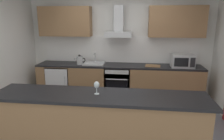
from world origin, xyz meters
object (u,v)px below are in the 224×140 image
Objects in this scene: range_hood at (119,27)px; wine_glass at (97,85)px; oven at (118,83)px; sink at (94,63)px; chopping_board at (153,66)px; kettle at (80,60)px; refrigerator at (61,82)px; microwave at (182,61)px.

range_hood is 2.43m from wine_glass.
wine_glass is (-0.08, -2.20, 0.65)m from oven.
sink reaches higher than chopping_board.
oven is 4.50× the size of wine_glass.
range_hood is (0.93, 0.16, 0.78)m from kettle.
refrigerator is 2.94× the size of kettle.
sink is at bearing 102.71° from wine_glass.
microwave is at bearing -1.09° from sink.
kettle is at bearing -170.00° from range_hood.
oven is 2.77× the size of kettle.
refrigerator is (-1.44, -0.00, -0.03)m from oven.
range_hood reaches higher than kettle.
microwave is 2.40m from kettle.
range_hood is at bearing 88.06° from wine_glass.
range_hood is at bearing 173.90° from microwave.
wine_glass is at bearing -112.42° from chopping_board.
sink is (-0.58, 0.01, 0.47)m from oven.
microwave reaches higher than sink.
oven is at bearing -1.09° from sink.
oven is 1.60× the size of sink.
wine_glass is (-0.08, -2.33, -0.68)m from range_hood.
microwave is at bearing -0.37° from chopping_board.
chopping_board is (0.90, 2.18, -0.20)m from wine_glass.
oven is 0.94m from chopping_board.
microwave reaches higher than refrigerator.
sink is 1.04m from range_hood.
refrigerator is 2.50× the size of chopping_board.
wine_glass is at bearing -77.29° from sink.
wine_glass is (1.36, -2.20, 0.68)m from refrigerator.
range_hood reaches higher than chopping_board.
kettle reaches higher than oven.
range_hood reaches higher than wine_glass.
refrigerator is at bearing 179.51° from microwave.
refrigerator is 1.70× the size of microwave.
oven is 1.08m from kettle.
oven is 1.44m from refrigerator.
kettle is (-0.35, -0.04, 0.08)m from sink.
sink is 1.73× the size of kettle.
sink is (0.87, 0.01, 0.50)m from refrigerator.
oven is at bearing 87.94° from wine_glass.
refrigerator is 1.70× the size of sink.
range_hood is at bearing 5.23° from refrigerator.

